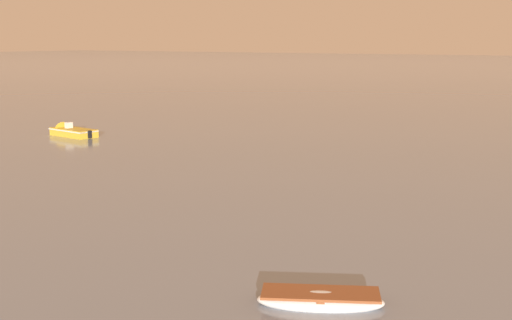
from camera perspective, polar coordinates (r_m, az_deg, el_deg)
motorboat_moored_0 at (r=70.79m, az=-15.15°, el=2.19°), size 6.23×2.91×2.06m
rowboat_moored_1 at (r=25.35m, az=5.31°, el=-11.40°), size 4.77×3.47×0.72m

